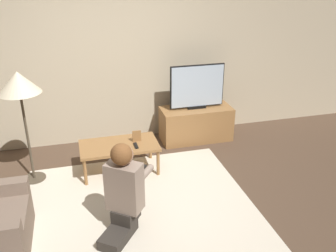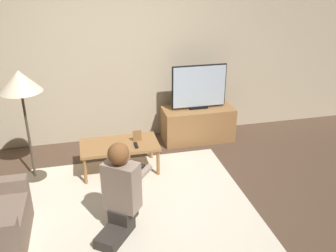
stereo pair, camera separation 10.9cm
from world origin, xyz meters
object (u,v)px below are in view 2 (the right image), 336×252
floor_lamp (20,86)px  coffee_table (119,147)px  tv (199,87)px  person_kneeling (121,188)px

floor_lamp → coffee_table: bearing=-4.3°
tv → person_kneeling: tv is taller
tv → floor_lamp: size_ratio=0.58×
floor_lamp → person_kneeling: bearing=-52.6°
coffee_table → tv: bearing=28.0°
coffee_table → floor_lamp: floor_lamp is taller
coffee_table → person_kneeling: (-0.12, -1.16, 0.15)m
coffee_table → person_kneeling: bearing=-95.7°
coffee_table → floor_lamp: 1.37m
tv → floor_lamp: 2.42m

